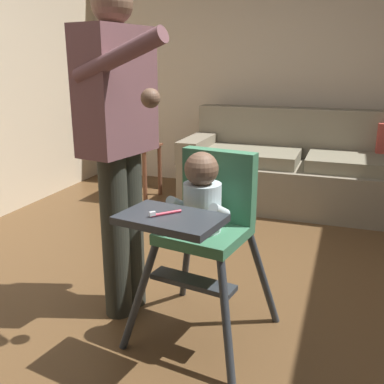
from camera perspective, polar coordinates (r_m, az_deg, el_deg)
name	(u,v)px	position (r m, az deg, el deg)	size (l,w,h in m)	color
ground	(193,324)	(2.45, 0.16, -16.64)	(5.74, 6.79, 0.10)	brown
wall_far	(283,51)	(4.60, 11.65, 17.36)	(4.94, 0.06, 2.75)	beige
couch	(304,170)	(4.16, 14.29, 2.74)	(2.15, 0.86, 0.86)	gray
high_chair	(204,213)	(2.00, 1.59, -2.75)	(0.69, 0.79, 0.92)	#2F3439
adult_standing	(120,139)	(2.19, -9.31, 6.71)	(0.51, 0.56, 1.63)	#2E3129
side_table	(136,160)	(4.27, -7.24, 4.16)	(0.40, 0.40, 0.52)	brown
sippy_cup	(132,140)	(4.25, -7.75, 6.69)	(0.07, 0.07, 0.10)	green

